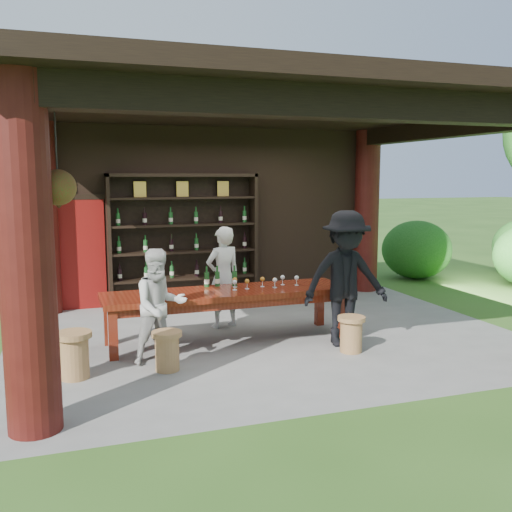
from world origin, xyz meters
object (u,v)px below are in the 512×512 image
object	(u,v)px
stool_near_right	(351,333)
stool_far_left	(74,354)
host	(223,277)
napkin_basket	(153,291)
stool_near_left	(167,350)
guest_woman	(160,306)
tasting_table	(227,298)
guest_man	(346,279)
wine_shelf	(184,240)

from	to	relation	value
stool_near_right	stool_far_left	xyz separation A→B (m)	(-3.60, 0.14, 0.04)
host	napkin_basket	bearing A→B (deg)	20.96
stool_near_left	guest_woman	bearing A→B (deg)	93.37
stool_near_right	napkin_basket	size ratio (longest dim) A/B	1.90
guest_woman	napkin_basket	bearing A→B (deg)	79.87
tasting_table	napkin_basket	distance (m)	1.09
guest_woman	tasting_table	bearing A→B (deg)	21.66
host	tasting_table	bearing A→B (deg)	64.56
stool_near_left	guest_woman	world-z (taller)	guest_woman
stool_near_right	stool_far_left	size ratio (longest dim) A/B	0.88
stool_near_left	guest_man	size ratio (longest dim) A/B	0.26
stool_far_left	guest_man	world-z (taller)	guest_man
tasting_table	guest_woman	xyz separation A→B (m)	(-1.07, -0.66, 0.10)
stool_near_left	napkin_basket	world-z (taller)	napkin_basket
wine_shelf	napkin_basket	size ratio (longest dim) A/B	10.62
guest_woman	stool_near_left	bearing A→B (deg)	-96.51
napkin_basket	tasting_table	bearing A→B (deg)	5.07
guest_woman	stool_far_left	bearing A→B (deg)	-175.66
wine_shelf	stool_near_left	bearing A→B (deg)	-104.94
stool_near_left	stool_near_right	xyz separation A→B (m)	(2.51, -0.06, 0.00)
wine_shelf	stool_far_left	xyz separation A→B (m)	(-2.05, -3.51, -0.92)
host	stool_near_right	bearing A→B (deg)	111.47
wine_shelf	tasting_table	distance (m)	2.64
wine_shelf	stool_far_left	distance (m)	4.16
stool_near_right	guest_man	size ratio (longest dim) A/B	0.26
stool_far_left	guest_woman	distance (m)	1.19
stool_near_left	napkin_basket	distance (m)	1.07
stool_near_left	guest_man	distance (m)	2.69
guest_man	host	bearing A→B (deg)	137.76
tasting_table	guest_woman	distance (m)	1.26
tasting_table	stool_near_left	size ratio (longest dim) A/B	7.20
tasting_table	guest_woman	world-z (taller)	guest_woman
host	guest_woman	distance (m)	1.88
tasting_table	host	distance (m)	0.79
stool_near_left	stool_far_left	xyz separation A→B (m)	(-1.09, 0.08, 0.04)
wine_shelf	guest_woman	bearing A→B (deg)	-106.81
stool_near_right	napkin_basket	xyz separation A→B (m)	(-2.53, 0.97, 0.56)
host	guest_man	size ratio (longest dim) A/B	0.84
wine_shelf	guest_man	world-z (taller)	wine_shelf
tasting_table	wine_shelf	bearing A→B (deg)	92.15
tasting_table	host	size ratio (longest dim) A/B	2.22
guest_woman	stool_near_right	bearing A→B (deg)	-19.04
stool_near_right	guest_woman	distance (m)	2.61
tasting_table	napkin_basket	size ratio (longest dim) A/B	13.69
stool_far_left	napkin_basket	bearing A→B (deg)	37.92
wine_shelf	host	bearing A→B (deg)	-82.13
stool_far_left	napkin_basket	distance (m)	1.46
stool_far_left	napkin_basket	size ratio (longest dim) A/B	2.17
wine_shelf	guest_woman	world-z (taller)	wine_shelf
wine_shelf	napkin_basket	xyz separation A→B (m)	(-0.97, -2.67, -0.40)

